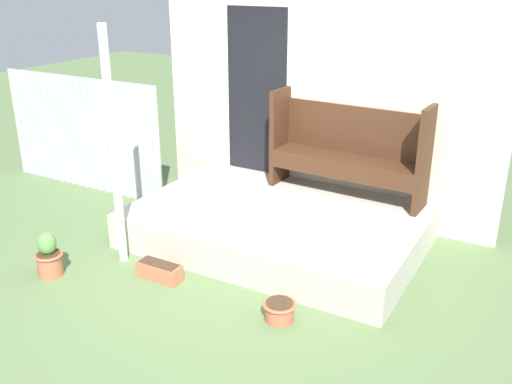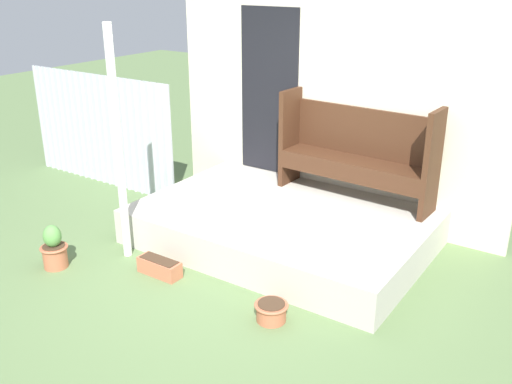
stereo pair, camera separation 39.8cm
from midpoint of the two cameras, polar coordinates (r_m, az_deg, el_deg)
ground_plane at (r=5.51m, az=-4.60°, el=-9.16°), size 24.00×24.00×0.00m
porch_slab at (r=6.19m, az=0.35°, el=-3.43°), size 3.01×2.03×0.38m
house_wall at (r=6.73m, az=4.45°, el=8.58°), size 4.21×0.08×2.60m
fence_corrugated at (r=8.00m, az=-18.40°, el=5.56°), size 2.59×0.05×1.51m
support_post at (r=5.67m, az=-16.03°, el=3.99°), size 0.08×0.08×2.35m
bench at (r=6.42m, az=7.50°, el=4.52°), size 1.80×0.48×1.13m
flower_pot_left at (r=5.97m, az=-21.84°, el=-6.06°), size 0.27×0.27×0.45m
flower_pot_middle at (r=4.94m, az=0.00°, el=-11.75°), size 0.29×0.29×0.17m
planter_box_rect at (r=5.65m, az=-11.65°, el=-7.76°), size 0.45×0.17×0.17m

